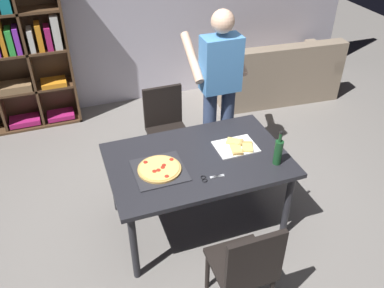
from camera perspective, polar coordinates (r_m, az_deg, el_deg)
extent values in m
plane|color=gray|center=(3.95, 0.74, -10.70)|extent=(12.00, 12.00, 0.00)
cube|color=#232328|center=(3.47, 0.83, -2.29)|extent=(1.53, 0.99, 0.04)
cylinder|color=#232328|center=(3.30, -8.17, -14.10)|extent=(0.06, 0.06, 0.71)
cylinder|color=#232328|center=(3.68, 13.26, -8.42)|extent=(0.06, 0.06, 0.71)
cylinder|color=#232328|center=(3.90, -10.91, -5.15)|extent=(0.06, 0.06, 0.71)
cylinder|color=#232328|center=(4.23, 7.56, -1.15)|extent=(0.06, 0.06, 0.71)
cube|color=black|center=(3.09, 6.79, -16.38)|extent=(0.42, 0.42, 0.04)
cube|color=black|center=(2.80, 8.86, -16.07)|extent=(0.42, 0.04, 0.45)
cylinder|color=black|center=(3.42, 8.03, -15.64)|extent=(0.04, 0.04, 0.41)
cylinder|color=black|center=(3.32, 2.19, -17.39)|extent=(0.04, 0.04, 0.41)
cube|color=black|center=(4.34, -3.31, 1.39)|extent=(0.42, 0.42, 0.04)
cube|color=black|center=(4.36, -4.15, 5.37)|extent=(0.42, 0.04, 0.45)
cylinder|color=black|center=(4.29, -4.82, -2.83)|extent=(0.04, 0.04, 0.41)
cylinder|color=black|center=(4.37, -0.27, -1.86)|extent=(0.04, 0.04, 0.41)
cylinder|color=black|center=(4.57, -6.03, -0.20)|extent=(0.04, 0.04, 0.41)
cylinder|color=black|center=(4.65, -1.74, 0.67)|extent=(0.04, 0.04, 0.41)
cube|color=gray|center=(6.05, 11.12, 8.68)|extent=(1.76, 0.97, 0.40)
cube|color=gray|center=(5.61, 13.01, 11.08)|extent=(1.71, 0.32, 0.45)
cube|color=gray|center=(6.29, 17.92, 11.70)|extent=(0.22, 0.86, 0.20)
cube|color=gray|center=(5.64, 4.26, 10.62)|extent=(0.22, 0.86, 0.20)
cube|color=#513823|center=(5.27, -17.20, 12.95)|extent=(0.03, 0.35, 1.95)
cube|color=#513823|center=(5.70, -22.31, 2.65)|extent=(1.40, 0.35, 0.03)
cube|color=#513823|center=(5.44, -24.61, 12.03)|extent=(1.40, 0.03, 1.95)
cube|color=#513823|center=(5.48, -23.44, 6.94)|extent=(1.34, 0.29, 0.03)
cube|color=#513823|center=(5.29, -24.64, 11.41)|extent=(1.34, 0.29, 0.03)
cube|color=#513823|center=(5.27, -22.23, 11.93)|extent=(0.03, 0.29, 1.89)
cube|color=#B21E66|center=(5.65, -22.45, 3.08)|extent=(0.37, 0.25, 0.07)
cube|color=#B21E66|center=(5.63, -17.99, 3.94)|extent=(0.34, 0.25, 0.06)
cube|color=olive|center=(5.43, -23.58, 7.40)|extent=(0.38, 0.25, 0.09)
cube|color=orange|center=(5.41, -18.89, 8.21)|extent=(0.30, 0.25, 0.06)
cube|color=orange|center=(5.20, -25.20, 13.37)|extent=(0.05, 0.22, 0.38)
cube|color=green|center=(5.21, -24.23, 13.12)|extent=(0.07, 0.22, 0.29)
cube|color=purple|center=(5.20, -23.40, 13.36)|extent=(0.06, 0.22, 0.30)
cube|color=silver|center=(5.20, -21.72, 13.51)|extent=(0.06, 0.22, 0.26)
cube|color=orange|center=(5.19, -20.71, 13.98)|extent=(0.06, 0.22, 0.31)
cube|color=#B21E66|center=(5.19, -19.58, 13.98)|extent=(0.07, 0.22, 0.27)
cube|color=silver|center=(5.17, -18.64, 14.84)|extent=(0.09, 0.22, 0.40)
cylinder|color=#38476B|center=(4.37, 4.89, 2.33)|extent=(0.14, 0.14, 0.95)
cylinder|color=#38476B|center=(4.30, 2.45, 1.85)|extent=(0.14, 0.14, 0.95)
cube|color=#4C8CD1|center=(3.98, 4.09, 11.17)|extent=(0.38, 0.22, 0.55)
sphere|color=#E0B293|center=(3.83, 4.35, 16.85)|extent=(0.22, 0.22, 0.22)
cylinder|color=#E0B293|center=(4.21, 6.08, 12.85)|extent=(0.09, 0.50, 0.39)
cylinder|color=#E0B293|center=(4.04, 0.01, 12.09)|extent=(0.09, 0.50, 0.39)
cube|color=#2D2D33|center=(3.33, -4.59, -3.72)|extent=(0.42, 0.42, 0.01)
cylinder|color=tan|center=(3.32, -4.60, -3.53)|extent=(0.36, 0.36, 0.02)
cylinder|color=#EACC6B|center=(3.31, -4.61, -3.37)|extent=(0.32, 0.32, 0.01)
cylinder|color=#B22819|center=(3.38, -6.56, -2.56)|extent=(0.04, 0.04, 0.00)
cylinder|color=#B22819|center=(3.31, -4.14, -3.29)|extent=(0.04, 0.04, 0.00)
cylinder|color=#B22819|center=(3.39, -2.92, -2.18)|extent=(0.04, 0.04, 0.00)
cylinder|color=#B22819|center=(3.33, -3.97, -2.98)|extent=(0.04, 0.04, 0.00)
cylinder|color=#B22819|center=(3.28, -5.31, -3.83)|extent=(0.04, 0.04, 0.00)
cylinder|color=#B22819|center=(3.22, -3.57, -4.55)|extent=(0.04, 0.04, 0.00)
cylinder|color=#B22819|center=(3.28, -4.75, -3.68)|extent=(0.04, 0.04, 0.00)
cube|color=white|center=(3.61, 6.17, -0.36)|extent=(0.36, 0.28, 0.01)
cube|color=#EACC6B|center=(3.59, 7.81, -0.41)|extent=(0.14, 0.16, 0.02)
cube|color=tan|center=(3.64, 7.75, 0.16)|extent=(0.09, 0.06, 0.02)
cube|color=#EACC6B|center=(3.54, 6.26, -0.79)|extent=(0.12, 0.16, 0.02)
cube|color=tan|center=(3.50, 6.48, -1.34)|extent=(0.09, 0.04, 0.02)
cube|color=#EACC6B|center=(3.64, 5.99, 0.34)|extent=(0.17, 0.16, 0.02)
cube|color=tan|center=(3.63, 6.91, 0.21)|extent=(0.07, 0.09, 0.02)
cylinder|color=#194723|center=(3.41, 12.03, -1.18)|extent=(0.07, 0.07, 0.22)
cylinder|color=#194723|center=(3.33, 12.34, 0.90)|extent=(0.03, 0.03, 0.08)
cylinder|color=black|center=(3.30, 12.44, 1.59)|extent=(0.03, 0.03, 0.02)
cube|color=silver|center=(3.26, 3.55, -4.57)|extent=(0.12, 0.02, 0.01)
cube|color=silver|center=(3.26, 3.55, -4.57)|extent=(0.12, 0.04, 0.01)
torus|color=black|center=(3.25, 1.60, -4.69)|extent=(0.05, 0.05, 0.01)
torus|color=black|center=(3.22, 1.80, -5.13)|extent=(0.05, 0.05, 0.01)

